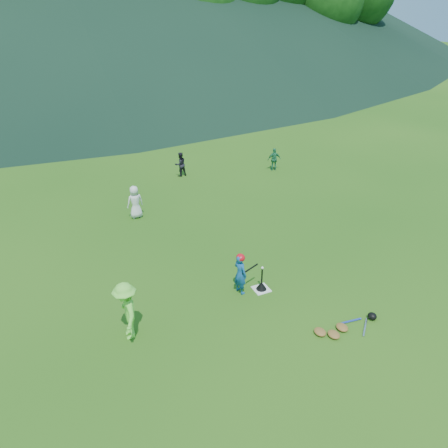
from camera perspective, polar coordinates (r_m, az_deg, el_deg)
name	(u,v)px	position (r m, az deg, el deg)	size (l,w,h in m)	color
ground	(261,289)	(12.61, 4.89, -8.51)	(120.00, 120.00, 0.00)	#1F4F12
home_plate	(261,289)	(12.61, 4.89, -8.47)	(0.45, 0.45, 0.02)	silver
baseball	(262,268)	(12.19, 5.03, -5.73)	(0.08, 0.08, 0.08)	white
batter_child	(240,274)	(12.13, 2.13, -6.52)	(0.45, 0.29, 1.22)	#144C8C
adult_coach	(126,311)	(10.86, -12.62, -11.04)	(1.00, 0.58, 1.55)	#71DF41
fielder_a	(135,202)	(16.44, -11.54, 2.84)	(0.61, 0.40, 1.25)	silver
fielder_b	(180,164)	(20.03, -5.72, 7.77)	(0.54, 0.42, 1.11)	black
fielder_c	(274,159)	(20.73, 6.58, 8.39)	(0.63, 0.26, 1.07)	#22734A
batting_tee	(261,286)	(12.54, 4.91, -8.03)	(0.30, 0.30, 0.68)	black
batter_gear	(241,259)	(11.86, 2.28, -4.53)	(0.72, 0.27, 0.58)	red
equipment_pile	(342,328)	(11.62, 15.21, -12.92)	(1.80, 0.75, 0.19)	olive
outfield_fence	(87,88)	(37.65, -17.49, 16.62)	(70.07, 0.08, 1.33)	gray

